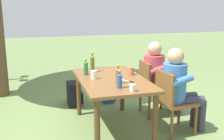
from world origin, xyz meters
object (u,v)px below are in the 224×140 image
dining_table (112,85)px  backpack_by_near_side (74,94)px  chair_near_right (152,85)px  bottle_amber (118,75)px  cup_terracotta (131,71)px  cup_white (94,75)px  backpack_by_far_side (107,92)px  bottle_blue (120,80)px  person_in_plaid_shirt (158,75)px  bottle_olive (92,63)px  table_knife (128,81)px  bottle_green (86,68)px  person_in_white_shirt (179,86)px  cup_glass (133,88)px  chair_near_left (172,99)px

dining_table → backpack_by_near_side: 1.25m
chair_near_right → bottle_amber: (-0.57, 0.73, 0.36)m
cup_terracotta → cup_white: 0.57m
backpack_by_near_side → backpack_by_far_side: size_ratio=1.07×
dining_table → bottle_blue: size_ratio=6.42×
person_in_plaid_shirt → bottle_blue: (-0.77, 0.88, 0.18)m
bottle_blue → cup_terracotta: bearing=-32.4°
chair_near_right → bottle_olive: bottle_olive is taller
chair_near_right → bottle_amber: size_ratio=3.55×
table_knife → backpack_by_near_side: 1.51m
bottle_blue → cup_terracotta: size_ratio=1.99×
person_in_plaid_shirt → table_knife: person_in_plaid_shirt is taller
bottle_green → cup_terracotta: size_ratio=2.17×
bottle_green → cup_white: bottle_green is taller
dining_table → bottle_blue: bottle_blue is taller
bottle_amber → backpack_by_near_side: (1.36, 0.39, -0.65)m
cup_terracotta → bottle_amber: bearing=139.2°
person_in_plaid_shirt → bottle_amber: bearing=124.2°
bottle_olive → bottle_blue: size_ratio=1.36×
person_in_white_shirt → person_in_plaid_shirt: (0.65, 0.00, 0.00)m
dining_table → backpack_by_near_side: dining_table is taller
bottle_green → table_knife: bearing=-136.3°
cup_glass → person_in_white_shirt: bearing=-69.7°
dining_table → bottle_blue: 0.49m
dining_table → chair_near_right: 0.82m
bottle_green → cup_white: 0.25m
bottle_amber → backpack_by_near_side: 1.55m
bottle_olive → backpack_by_near_side: (0.66, 0.20, -0.67)m
bottle_green → table_knife: size_ratio=1.10×
backpack_by_near_side → cup_terracotta: bearing=-145.1°
person_in_white_shirt → cup_glass: 0.84m
dining_table → chair_near_left: 0.83m
chair_near_right → chair_near_left: bearing=-180.0°
chair_near_left → cup_glass: (-0.28, 0.67, 0.29)m
dining_table → cup_glass: cup_glass is taller
chair_near_left → cup_terracotta: (0.45, 0.42, 0.31)m
table_knife → backpack_by_far_side: bearing=-3.0°
chair_near_right → cup_white: chair_near_right is taller
bottle_olive → cup_terracotta: (-0.34, -0.50, -0.07)m
chair_near_right → bottle_green: 1.11m
chair_near_left → person_in_plaid_shirt: (0.66, -0.11, 0.17)m
person_in_white_shirt → bottle_green: (0.62, 1.16, 0.19)m
chair_near_right → cup_glass: size_ratio=10.49×
chair_near_right → cup_white: bearing=105.6°
chair_near_left → bottle_green: bottle_green is taller
cup_terracotta → table_knife: bearing=152.7°
chair_near_right → backpack_by_near_side: size_ratio=2.13×
cup_glass → bottle_amber: bearing=9.9°
bottle_amber → cup_white: bearing=40.4°
bottle_green → cup_white: bearing=-166.0°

